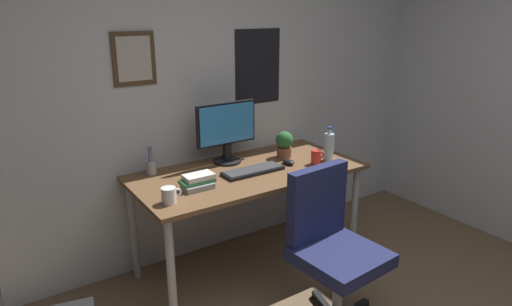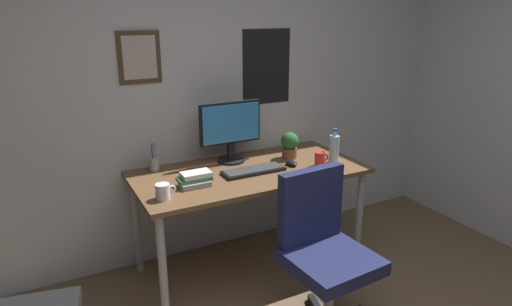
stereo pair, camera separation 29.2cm
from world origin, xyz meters
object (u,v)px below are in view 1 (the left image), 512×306
object	(u,v)px
water_bottle	(329,146)
book_stack_left	(198,182)
monitor	(226,130)
pen_cup	(151,167)
computer_mouse	(288,162)
office_chair	(331,241)
potted_plant	(284,143)
coffee_mug_near	(169,195)
keyboard	(253,171)
coffee_mug_far	(316,157)

from	to	relation	value
water_bottle	book_stack_left	bearing A→B (deg)	176.91
monitor	pen_cup	size ratio (longest dim) A/B	2.30
computer_mouse	office_chair	bearing A→B (deg)	-107.18
computer_mouse	potted_plant	distance (m)	0.19
potted_plant	book_stack_left	distance (m)	0.83
water_bottle	pen_cup	distance (m)	1.26
coffee_mug_near	book_stack_left	xyz separation A→B (m)	(0.24, 0.11, -0.00)
keyboard	water_bottle	distance (m)	0.61
keyboard	pen_cup	size ratio (longest dim) A/B	2.15
keyboard	pen_cup	distance (m)	0.68
keyboard	book_stack_left	world-z (taller)	book_stack_left
book_stack_left	keyboard	bearing A→B (deg)	5.08
coffee_mug_far	potted_plant	distance (m)	0.27
water_bottle	potted_plant	distance (m)	0.33
book_stack_left	pen_cup	bearing A→B (deg)	111.47
keyboard	coffee_mug_near	xyz separation A→B (m)	(-0.67, -0.15, 0.03)
pen_cup	book_stack_left	size ratio (longest dim) A/B	0.95
computer_mouse	pen_cup	size ratio (longest dim) A/B	0.55
potted_plant	book_stack_left	xyz separation A→B (m)	(-0.81, -0.19, -0.06)
monitor	computer_mouse	xyz separation A→B (m)	(0.34, -0.28, -0.22)
potted_plant	coffee_mug_near	bearing A→B (deg)	-164.07
water_bottle	book_stack_left	size ratio (longest dim) A/B	1.20
water_bottle	computer_mouse	bearing A→B (deg)	162.48
computer_mouse	coffee_mug_far	world-z (taller)	coffee_mug_far
pen_cup	book_stack_left	xyz separation A→B (m)	(0.15, -0.39, -0.01)
office_chair	book_stack_left	distance (m)	0.87
office_chair	coffee_mug_near	bearing A→B (deg)	144.45
pen_cup	book_stack_left	world-z (taller)	pen_cup
keyboard	potted_plant	distance (m)	0.42
coffee_mug_far	book_stack_left	bearing A→B (deg)	175.94
coffee_mug_near	coffee_mug_far	distance (m)	1.14
office_chair	coffee_mug_far	bearing A→B (deg)	56.75
office_chair	water_bottle	bearing A→B (deg)	49.43
coffee_mug_far	water_bottle	bearing A→B (deg)	3.95
computer_mouse	pen_cup	bearing A→B (deg)	158.47
pen_cup	keyboard	bearing A→B (deg)	-30.83
book_stack_left	water_bottle	bearing A→B (deg)	-3.09
potted_plant	pen_cup	xyz separation A→B (m)	(-0.96, 0.20, -0.05)
computer_mouse	monitor	bearing A→B (deg)	140.06
computer_mouse	coffee_mug_far	size ratio (longest dim) A/B	1.01
coffee_mug_near	potted_plant	world-z (taller)	potted_plant
computer_mouse	coffee_mug_near	xyz separation A→B (m)	(-0.97, -0.15, 0.03)
monitor	computer_mouse	bearing A→B (deg)	-39.94
keyboard	coffee_mug_far	distance (m)	0.48
monitor	water_bottle	size ratio (longest dim) A/B	1.82
office_chair	book_stack_left	bearing A→B (deg)	128.66
computer_mouse	water_bottle	xyz separation A→B (m)	(0.30, -0.09, 0.09)
book_stack_left	coffee_mug_near	bearing A→B (deg)	-155.14
potted_plant	computer_mouse	bearing A→B (deg)	-116.79
coffee_mug_near	coffee_mug_far	world-z (taller)	coffee_mug_far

